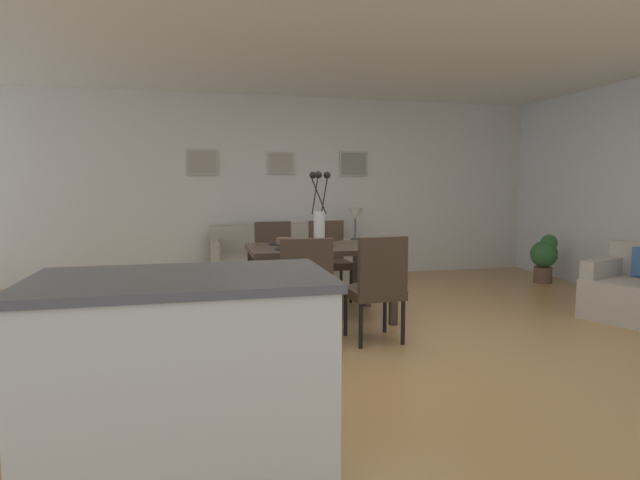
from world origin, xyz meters
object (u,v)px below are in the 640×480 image
at_px(dining_chair_near_left, 305,287).
at_px(bowl_near_left, 292,245).
at_px(sofa, 279,264).
at_px(potted_plant, 544,256).
at_px(framed_picture_right, 354,164).
at_px(side_table, 355,262).
at_px(armchair, 639,292).
at_px(centerpiece_vase, 319,217).
at_px(bowl_near_right, 285,241).
at_px(framed_picture_left, 202,162).
at_px(dining_chair_far_right, 329,256).
at_px(dining_table, 319,255).
at_px(framed_picture_center, 281,163).
at_px(dining_chair_near_right, 275,258).
at_px(table_lamp, 355,217).
at_px(dining_chair_far_left, 377,284).

distance_m(dining_chair_near_left, bowl_near_left, 0.72).
relative_size(sofa, potted_plant, 2.69).
height_order(framed_picture_right, potted_plant, framed_picture_right).
xyz_separation_m(side_table, armchair, (2.12, -2.70, 0.03)).
distance_m(sofa, potted_plant, 3.64).
bearing_deg(centerpiece_vase, armchair, -14.20).
distance_m(bowl_near_right, framed_picture_left, 2.48).
xyz_separation_m(dining_chair_near_left, dining_chair_far_right, (0.65, 1.73, 0.00)).
xyz_separation_m(dining_table, bowl_near_right, (-0.31, 0.20, 0.13)).
relative_size(dining_table, armchair, 1.34).
bearing_deg(framed_picture_center, bowl_near_left, -96.93).
height_order(dining_chair_far_right, framed_picture_left, framed_picture_left).
height_order(bowl_near_right, framed_picture_center, framed_picture_center).
relative_size(dining_table, centerpiece_vase, 1.90).
bearing_deg(dining_table, dining_chair_far_right, 69.68).
height_order(dining_chair_near_left, dining_chair_far_right, same).
xyz_separation_m(bowl_near_right, framed_picture_center, (0.32, 2.19, 0.88)).
relative_size(armchair, potted_plant, 1.55).
distance_m(dining_chair_near_right, centerpiece_vase, 1.05).
distance_m(table_lamp, framed_picture_left, 2.25).
bearing_deg(framed_picture_center, sofa, -102.79).
relative_size(dining_chair_far_right, bowl_near_right, 5.41).
xyz_separation_m(dining_chair_near_right, framed_picture_center, (0.32, 1.54, 1.14)).
xyz_separation_m(sofa, framed_picture_left, (-0.98, 0.51, 1.38)).
distance_m(dining_chair_far_left, bowl_near_right, 1.27).
distance_m(dining_chair_far_left, bowl_near_left, 0.95).
height_order(table_lamp, framed_picture_right, framed_picture_right).
bearing_deg(armchair, potted_plant, 79.48).
xyz_separation_m(sofa, side_table, (1.09, 0.04, -0.02)).
distance_m(dining_chair_far_left, armchair, 2.81).
bearing_deg(dining_chair_near_left, side_table, 64.92).
relative_size(dining_table, bowl_near_left, 8.24).
bearing_deg(bowl_near_right, dining_table, -32.73).
height_order(table_lamp, framed_picture_left, framed_picture_left).
relative_size(side_table, framed_picture_left, 1.23).
relative_size(side_table, framed_picture_right, 1.20).
bearing_deg(dining_chair_far_left, bowl_near_left, 132.11).
height_order(dining_chair_near_right, potted_plant, dining_chair_near_right).
bearing_deg(side_table, framed_picture_center, 154.31).
xyz_separation_m(dining_chair_far_left, centerpiece_vase, (-0.30, 0.88, 0.51)).
xyz_separation_m(dining_chair_near_left, bowl_near_right, (0.01, 1.07, 0.27)).
height_order(dining_table, framed_picture_right, framed_picture_right).
height_order(bowl_near_left, side_table, bowl_near_left).
bearing_deg(bowl_near_left, dining_table, 32.73).
xyz_separation_m(centerpiece_vase, framed_picture_center, (-0.00, 2.39, 0.63)).
xyz_separation_m(dining_chair_far_left, potted_plant, (3.15, 2.00, -0.14)).
height_order(bowl_near_left, framed_picture_left, framed_picture_left).
height_order(dining_chair_far_right, framed_picture_right, framed_picture_right).
distance_m(dining_chair_far_right, framed_picture_left, 2.37).
height_order(dining_chair_near_right, framed_picture_left, framed_picture_left).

